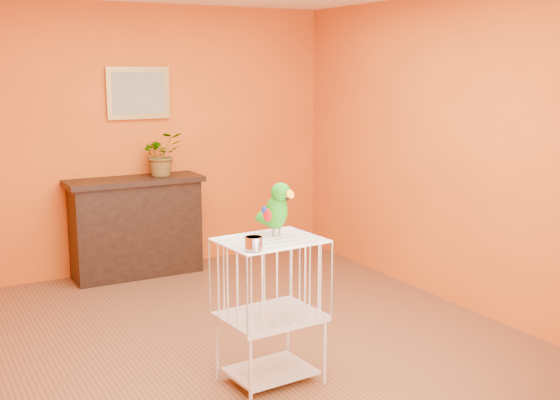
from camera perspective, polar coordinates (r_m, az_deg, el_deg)
ground at (r=5.28m, az=-3.29°, el=-11.48°), size 4.50×4.50×0.00m
room_shell at (r=4.91m, az=-3.49°, el=5.89°), size 4.50×4.50×4.50m
console_cabinet at (r=6.91m, az=-11.62°, el=-2.16°), size 1.29×0.46×0.96m
potted_plant at (r=6.90m, az=-9.64°, el=3.32°), size 0.42×0.46×0.33m
framed_picture at (r=6.96m, az=-11.44°, el=8.52°), size 0.62×0.04×0.50m
birdcage at (r=4.49m, az=-0.79°, el=-8.88°), size 0.64×0.51×0.94m
feed_cup at (r=4.10m, az=-2.15°, el=-3.53°), size 0.11×0.11×0.08m
parrot at (r=4.42m, az=-0.28°, el=-0.68°), size 0.18×0.31×0.35m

